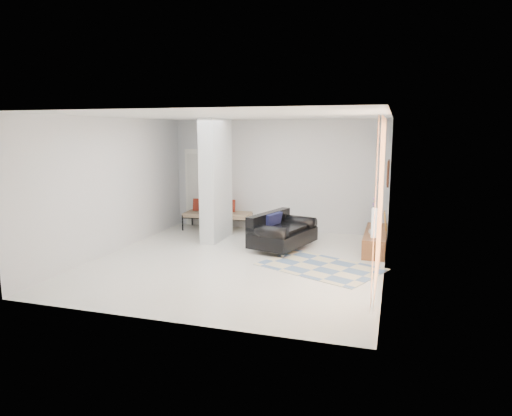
% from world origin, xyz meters
% --- Properties ---
extents(floor, '(6.00, 6.00, 0.00)m').
position_xyz_m(floor, '(0.00, 0.00, 0.00)').
color(floor, silver).
rests_on(floor, ground).
extents(ceiling, '(6.00, 6.00, 0.00)m').
position_xyz_m(ceiling, '(0.00, 0.00, 2.80)').
color(ceiling, white).
rests_on(ceiling, wall_back).
extents(wall_back, '(6.00, 0.00, 6.00)m').
position_xyz_m(wall_back, '(0.00, 3.00, 1.40)').
color(wall_back, silver).
rests_on(wall_back, ground).
extents(wall_front, '(6.00, 0.00, 6.00)m').
position_xyz_m(wall_front, '(0.00, -3.00, 1.40)').
color(wall_front, silver).
rests_on(wall_front, ground).
extents(wall_left, '(0.00, 6.00, 6.00)m').
position_xyz_m(wall_left, '(-2.75, 0.00, 1.40)').
color(wall_left, silver).
rests_on(wall_left, ground).
extents(wall_right, '(0.00, 6.00, 6.00)m').
position_xyz_m(wall_right, '(2.75, 0.00, 1.40)').
color(wall_right, silver).
rests_on(wall_right, ground).
extents(partition_column, '(0.35, 1.20, 2.80)m').
position_xyz_m(partition_column, '(-1.10, 1.60, 1.40)').
color(partition_column, silver).
rests_on(partition_column, floor).
extents(hallway_door, '(0.85, 0.06, 2.04)m').
position_xyz_m(hallway_door, '(-2.10, 2.96, 1.02)').
color(hallway_door, white).
rests_on(hallway_door, floor).
extents(curtain, '(0.00, 2.55, 2.55)m').
position_xyz_m(curtain, '(2.67, -1.15, 1.45)').
color(curtain, orange).
rests_on(curtain, wall_right).
extents(wall_art, '(0.04, 0.45, 0.55)m').
position_xyz_m(wall_art, '(2.72, 1.70, 1.65)').
color(wall_art, '#37190F').
rests_on(wall_art, wall_right).
extents(media_console, '(0.45, 1.89, 0.80)m').
position_xyz_m(media_console, '(2.52, 1.70, 0.20)').
color(media_console, brown).
rests_on(media_console, floor).
extents(loveseat, '(1.31, 1.76, 0.76)m').
position_xyz_m(loveseat, '(0.54, 1.22, 0.36)').
color(loveseat, silver).
rests_on(loveseat, floor).
extents(daybed, '(1.75, 0.85, 0.77)m').
position_xyz_m(daybed, '(-1.50, 2.63, 0.42)').
color(daybed, black).
rests_on(daybed, floor).
extents(area_rug, '(2.53, 2.17, 0.01)m').
position_xyz_m(area_rug, '(1.60, 0.07, 0.01)').
color(area_rug, '#C2B995').
rests_on(area_rug, floor).
extents(cylinder_lamp, '(0.11, 0.11, 0.59)m').
position_xyz_m(cylinder_lamp, '(2.50, 1.12, 0.70)').
color(cylinder_lamp, beige).
rests_on(cylinder_lamp, media_console).
extents(bronze_figurine, '(0.14, 0.14, 0.26)m').
position_xyz_m(bronze_figurine, '(2.47, 2.16, 0.53)').
color(bronze_figurine, black).
rests_on(bronze_figurine, media_console).
extents(vase, '(0.18, 0.18, 0.17)m').
position_xyz_m(vase, '(2.47, 1.34, 0.49)').
color(vase, white).
rests_on(vase, media_console).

